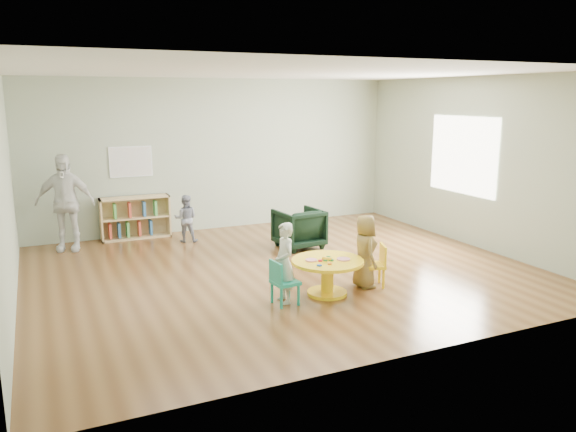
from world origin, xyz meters
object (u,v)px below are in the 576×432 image
object	(u,v)px
kid_chair_right	(376,264)
child_left	(284,263)
adult_caretaker	(65,203)
kid_chair_left	(282,281)
armchair	(299,228)
child_right	(365,251)
activity_table	(327,270)
bookshelf	(135,218)
toddler	(186,219)

from	to	relation	value
kid_chair_right	child_left	xyz separation A→B (m)	(-1.35, -0.04, 0.20)
adult_caretaker	kid_chair_left	bearing A→B (deg)	-42.94
armchair	child_right	world-z (taller)	child_right
activity_table	adult_caretaker	xyz separation A→B (m)	(-2.87, 3.63, 0.48)
activity_table	armchair	bearing A→B (deg)	73.48
armchair	adult_caretaker	bearing A→B (deg)	-27.59
bookshelf	toddler	xyz separation A→B (m)	(0.76, -0.64, 0.05)
kid_chair_right	child_right	xyz separation A→B (m)	(-0.16, 0.03, 0.18)
bookshelf	child_left	size ratio (longest dim) A/B	1.20
kid_chair_right	adult_caretaker	xyz separation A→B (m)	(-3.62, 3.60, 0.49)
kid_chair_right	bookshelf	world-z (taller)	bookshelf
activity_table	adult_caretaker	size ratio (longest dim) A/B	0.58
armchair	child_right	bearing A→B (deg)	82.59
activity_table	kid_chair_right	bearing A→B (deg)	2.02
kid_chair_right	kid_chair_left	bearing A→B (deg)	115.53
kid_chair_right	child_right	world-z (taller)	child_right
bookshelf	kid_chair_right	bearing A→B (deg)	-58.07
kid_chair_right	bookshelf	size ratio (longest dim) A/B	0.47
armchair	toddler	distance (m)	1.99
activity_table	kid_chair_left	distance (m)	0.68
child_right	kid_chair_left	bearing A→B (deg)	106.08
child_left	activity_table	bearing A→B (deg)	94.59
activity_table	child_left	world-z (taller)	child_left
bookshelf	activity_table	bearing A→B (deg)	-66.62
adult_caretaker	child_right	bearing A→B (deg)	-29.49
child_right	adult_caretaker	size ratio (longest dim) A/B	0.61
armchair	toddler	world-z (taller)	toddler
child_left	toddler	xyz separation A→B (m)	(-0.36, 3.37, -0.09)
child_left	adult_caretaker	bearing A→B (deg)	-145.23
kid_chair_left	armchair	bearing A→B (deg)	144.76
kid_chair_right	armchair	xyz separation A→B (m)	(-0.09, 2.18, 0.03)
armchair	child_left	size ratio (longest dim) A/B	0.72
kid_chair_left	armchair	distance (m)	2.65
kid_chair_right	armchair	distance (m)	2.18
bookshelf	child_left	xyz separation A→B (m)	(1.12, -4.01, 0.13)
child_left	adult_caretaker	distance (m)	4.31
kid_chair_right	adult_caretaker	world-z (taller)	adult_caretaker
kid_chair_right	toddler	xyz separation A→B (m)	(-1.71, 3.33, 0.11)
armchair	kid_chair_left	bearing A→B (deg)	54.48
child_right	kid_chair_right	bearing A→B (deg)	-91.74
kid_chair_right	child_left	size ratio (longest dim) A/B	0.57
kid_chair_right	child_left	distance (m)	1.37
child_right	adult_caretaker	bearing A→B (deg)	53.34
kid_chair_left	child_right	size ratio (longest dim) A/B	0.57
bookshelf	adult_caretaker	world-z (taller)	adult_caretaker
kid_chair_right	child_right	bearing A→B (deg)	99.72
activity_table	bookshelf	xyz separation A→B (m)	(-1.73, 4.00, 0.05)
kid_chair_right	armchair	size ratio (longest dim) A/B	0.78
activity_table	kid_chair_left	world-z (taller)	kid_chair_left
adult_caretaker	bookshelf	bearing A→B (deg)	34.20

